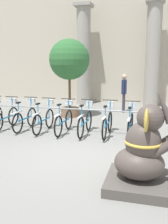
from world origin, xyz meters
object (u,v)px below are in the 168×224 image
object	(u,v)px
bicycle_5	(85,121)
elephant_statue	(142,155)
bicycle_1	(6,117)
bicycle_6	(108,122)
bicycle_4	(64,120)
bicycle_3	(44,119)
person_pedestrian	(124,90)
bicycle_7	(130,124)
bicycle_2	(26,117)
potted_tree	(69,62)

from	to	relation	value
bicycle_5	elephant_statue	xyz separation A→B (m)	(1.81, -3.03, 0.19)
bicycle_1	bicycle_6	size ratio (longest dim) A/B	1.00
bicycle_5	elephant_statue	distance (m)	3.54
bicycle_4	bicycle_5	bearing A→B (deg)	0.86
bicycle_1	bicycle_5	bearing A→B (deg)	0.51
bicycle_3	person_pedestrian	world-z (taller)	person_pedestrian
bicycle_1	elephant_statue	xyz separation A→B (m)	(4.55, -3.01, 0.19)
bicycle_1	bicycle_7	bearing A→B (deg)	0.52
bicycle_7	elephant_statue	bearing A→B (deg)	-81.70
bicycle_4	bicycle_7	world-z (taller)	same
elephant_statue	person_pedestrian	bearing A→B (deg)	98.78
bicycle_2	bicycle_4	size ratio (longest dim) A/B	1.00
bicycle_2	bicycle_6	distance (m)	2.74
bicycle_3	bicycle_7	size ratio (longest dim) A/B	1.00
bicycle_1	bicycle_4	xyz separation A→B (m)	(2.05, 0.01, 0.00)
bicycle_6	bicycle_7	size ratio (longest dim) A/B	1.00
bicycle_7	elephant_statue	xyz separation A→B (m)	(0.44, -3.04, 0.19)
bicycle_5	person_pedestrian	size ratio (longest dim) A/B	0.95
elephant_statue	person_pedestrian	world-z (taller)	elephant_statue
bicycle_6	bicycle_7	world-z (taller)	same
bicycle_4	bicycle_7	size ratio (longest dim) A/B	1.00
bicycle_2	person_pedestrian	world-z (taller)	person_pedestrian
bicycle_3	bicycle_6	xyz separation A→B (m)	(2.05, 0.05, 0.00)
bicycle_1	elephant_statue	size ratio (longest dim) A/B	0.93
bicycle_1	person_pedestrian	bearing A→B (deg)	48.84
bicycle_1	person_pedestrian	distance (m)	5.31
bicycle_4	potted_tree	world-z (taller)	potted_tree
bicycle_4	bicycle_6	xyz separation A→B (m)	(1.37, 0.05, 0.00)
bicycle_2	person_pedestrian	distance (m)	4.84
potted_tree	elephant_statue	bearing A→B (deg)	-60.19
bicycle_2	elephant_statue	xyz separation A→B (m)	(3.87, -3.07, 0.19)
bicycle_7	elephant_statue	world-z (taller)	elephant_statue
bicycle_5	bicycle_6	xyz separation A→B (m)	(0.68, 0.04, 0.00)
bicycle_5	potted_tree	bearing A→B (deg)	118.41
bicycle_4	bicycle_5	xyz separation A→B (m)	(0.68, 0.01, 0.00)
bicycle_1	bicycle_6	distance (m)	3.42
bicycle_6	potted_tree	distance (m)	3.58
bicycle_1	bicycle_6	bearing A→B (deg)	1.13
bicycle_3	bicycle_4	world-z (taller)	same
bicycle_2	bicycle_3	xyz separation A→B (m)	(0.68, -0.05, 0.00)
bicycle_3	bicycle_4	size ratio (longest dim) A/B	1.00
bicycle_1	bicycle_5	size ratio (longest dim) A/B	1.00
bicycle_5	bicycle_2	bearing A→B (deg)	178.98
bicycle_1	bicycle_5	distance (m)	2.74
bicycle_5	person_pedestrian	distance (m)	4.06
potted_tree	person_pedestrian	bearing A→B (deg)	37.12
bicycle_7	potted_tree	xyz separation A→B (m)	(-2.67, 2.39, 1.81)
bicycle_2	bicycle_5	world-z (taller)	same
bicycle_6	person_pedestrian	bearing A→B (deg)	89.25
person_pedestrian	bicycle_2	bearing A→B (deg)	-125.49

